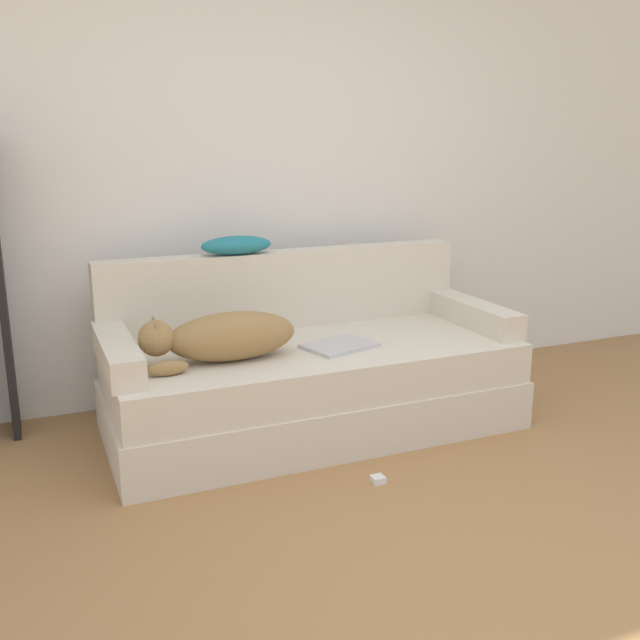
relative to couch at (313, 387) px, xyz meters
name	(u,v)px	position (x,y,z in m)	size (l,w,h in m)	color
ground_plane	(482,602)	(-0.04, -1.57, -0.22)	(20.00, 20.00, 0.00)	#9E7042
wall_back	(256,162)	(-0.04, 0.73, 1.13)	(7.09, 0.06, 2.70)	silver
couch	(313,387)	(0.00, 0.00, 0.00)	(2.10, 0.94, 0.46)	beige
couch_backrest	(285,289)	(0.00, 0.40, 0.44)	(2.06, 0.15, 0.42)	beige
couch_arm_left	(117,353)	(-0.97, -0.01, 0.30)	(0.15, 0.75, 0.14)	beige
couch_arm_right	(473,313)	(0.97, -0.01, 0.30)	(0.15, 0.75, 0.14)	beige
dog	(222,337)	(-0.50, -0.10, 0.35)	(0.75, 0.27, 0.24)	olive
laptop	(340,346)	(0.10, -0.11, 0.24)	(0.40, 0.33, 0.02)	#B7B7BC
throw_pillow	(236,245)	(-0.28, 0.38, 0.71)	(0.38, 0.16, 0.10)	teal
power_adapter	(378,479)	(0.03, -0.69, -0.21)	(0.06, 0.06, 0.03)	silver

